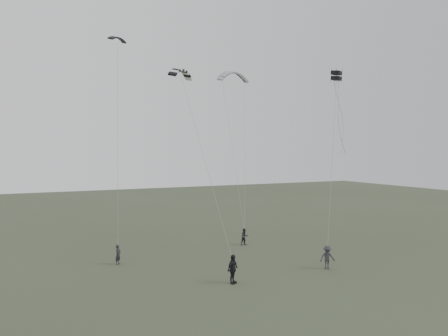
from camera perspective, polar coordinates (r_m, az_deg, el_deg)
name	(u,v)px	position (r m, az deg, el deg)	size (l,w,h in m)	color
ground	(247,275)	(31.11, 3.07, -13.82)	(140.00, 140.00, 0.00)	#38402C
flyer_left	(118,255)	(34.62, -13.67, -10.93)	(0.54, 0.36, 1.49)	#232328
flyer_right	(245,237)	(40.32, 2.71, -8.96)	(0.73, 0.57, 1.51)	#25252B
flyer_center	(233,269)	(29.05, 1.15, -13.06)	(1.11, 0.46, 1.89)	black
flyer_far	(327,257)	(33.26, 13.35, -11.28)	(1.11, 0.64, 1.71)	#2E2E34
kite_dark_small	(117,38)	(38.66, -13.76, 16.22)	(1.71, 0.51, 0.54)	black
kite_pale_large	(234,72)	(45.57, 1.26, 12.39)	(3.44, 0.77, 1.45)	#A1A3A6
kite_striped	(181,70)	(34.10, -5.66, 12.68)	(2.56, 0.64, 1.05)	black
kite_box	(336,76)	(37.56, 14.46, 11.61)	(0.71, 0.71, 0.74)	black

